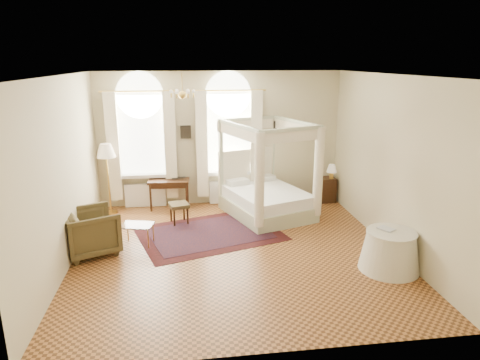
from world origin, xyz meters
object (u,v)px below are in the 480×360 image
object	(u,v)px
stool	(179,207)
armchair	(91,232)
side_table	(390,251)
canopy_bed	(267,195)
nightstand	(326,189)
writing_desk	(169,184)
floor_lamp	(106,154)
coffee_table	(137,226)

from	to	relation	value
stool	armchair	size ratio (longest dim) A/B	0.52
side_table	canopy_bed	bearing A→B (deg)	118.15
canopy_bed	nightstand	xyz separation A→B (m)	(1.71, 0.80, -0.19)
writing_desk	floor_lamp	distance (m)	1.63
canopy_bed	coffee_table	bearing A→B (deg)	-155.61
coffee_table	writing_desk	bearing A→B (deg)	74.44
stool	writing_desk	bearing A→B (deg)	102.79
coffee_table	side_table	world-z (taller)	side_table
nightstand	coffee_table	xyz separation A→B (m)	(-4.58, -2.11, 0.06)
stool	coffee_table	distance (m)	1.33
canopy_bed	floor_lamp	xyz separation A→B (m)	(-3.69, 0.63, 0.94)
armchair	side_table	size ratio (longest dim) A/B	0.92
nightstand	floor_lamp	distance (m)	5.52
stool	coffee_table	world-z (taller)	stool
coffee_table	stool	bearing A→B (deg)	52.15
stool	armchair	distance (m)	2.11
armchair	coffee_table	xyz separation A→B (m)	(0.82, 0.29, -0.06)
writing_desk	coffee_table	world-z (taller)	writing_desk
canopy_bed	armchair	distance (m)	4.02
stool	coffee_table	size ratio (longest dim) A/B	0.72
stool	floor_lamp	size ratio (longest dim) A/B	0.29
writing_desk	floor_lamp	world-z (taller)	floor_lamp
armchair	writing_desk	bearing A→B (deg)	-54.46
floor_lamp	side_table	distance (m)	6.49
stool	side_table	size ratio (longest dim) A/B	0.48
coffee_table	floor_lamp	distance (m)	2.36
stool	nightstand	bearing A→B (deg)	15.69
writing_desk	floor_lamp	size ratio (longest dim) A/B	0.60
stool	armchair	xyz separation A→B (m)	(-1.63, -1.34, 0.05)
canopy_bed	floor_lamp	bearing A→B (deg)	170.28
nightstand	side_table	distance (m)	3.78
stool	coffee_table	xyz separation A→B (m)	(-0.81, -1.05, -0.01)
writing_desk	side_table	distance (m)	5.41
floor_lamp	writing_desk	bearing A→B (deg)	6.08
stool	floor_lamp	xyz separation A→B (m)	(-1.63, 0.89, 1.05)
armchair	floor_lamp	bearing A→B (deg)	-23.98
canopy_bed	coffee_table	xyz separation A→B (m)	(-2.87, -1.30, -0.13)
stool	canopy_bed	bearing A→B (deg)	7.03
coffee_table	armchair	bearing A→B (deg)	-160.29
writing_desk	coffee_table	xyz separation A→B (m)	(-0.58, -2.08, -0.25)
writing_desk	side_table	size ratio (longest dim) A/B	0.98
stool	armchair	world-z (taller)	armchair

